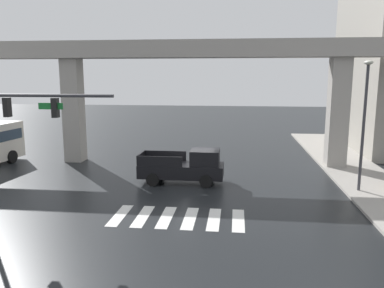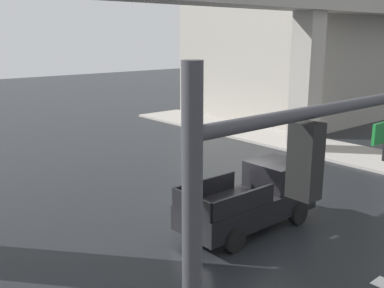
{
  "view_description": "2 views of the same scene",
  "coord_description": "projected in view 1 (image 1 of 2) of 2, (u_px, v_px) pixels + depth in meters",
  "views": [
    {
      "loc": [
        2.55,
        -22.82,
        6.45
      ],
      "look_at": [
        -0.26,
        1.68,
        2.05
      ],
      "focal_mm": 36.0,
      "sensor_mm": 36.0,
      "label": 1
    },
    {
      "loc": [
        -11.29,
        -9.75,
        6.39
      ],
      "look_at": [
        0.2,
        3.6,
        2.08
      ],
      "focal_mm": 41.64,
      "sensor_mm": 36.0,
      "label": 2
    }
  ],
  "objects": [
    {
      "name": "ground_plane",
      "position": [
        193.0,
        181.0,
        23.74
      ],
      "size": [
        120.0,
        120.0,
        0.0
      ],
      "primitive_type": "plane",
      "color": "black"
    },
    {
      "name": "crosswalk_stripes",
      "position": [
        178.0,
        218.0,
        17.66
      ],
      "size": [
        6.05,
        2.8,
        0.01
      ],
      "color": "silver",
      "rests_on": "ground"
    },
    {
      "name": "elevated_overpass",
      "position": [
        201.0,
        61.0,
        27.16
      ],
      "size": [
        48.55,
        2.03,
        8.88
      ],
      "color": "#9E9991",
      "rests_on": "ground"
    },
    {
      "name": "sidewalk_east",
      "position": [
        362.0,
        177.0,
        24.49
      ],
      "size": [
        4.0,
        36.0,
        0.15
      ],
      "primitive_type": "cube",
      "color": "#9E9991",
      "rests_on": "ground"
    },
    {
      "name": "pickup_truck",
      "position": [
        186.0,
        167.0,
        23.3
      ],
      "size": [
        5.11,
        2.11,
        2.08
      ],
      "color": "black",
      "rests_on": "ground"
    },
    {
      "name": "traffic_signal_mast",
      "position": [
        11.0,
        123.0,
        16.87
      ],
      "size": [
        6.49,
        0.32,
        6.2
      ],
      "color": "#38383D",
      "rests_on": "ground"
    },
    {
      "name": "street_lamp_near_corner",
      "position": [
        365.0,
        111.0,
        20.67
      ],
      "size": [
        0.44,
        0.7,
        7.24
      ],
      "color": "#38383D",
      "rests_on": "ground"
    }
  ]
}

